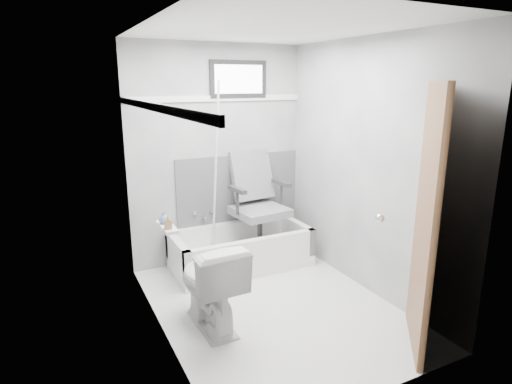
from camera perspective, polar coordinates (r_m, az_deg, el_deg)
floor at (r=4.06m, az=2.28°, el=-14.95°), size 2.60×2.60×0.00m
ceiling at (r=3.56m, az=2.69°, el=21.05°), size 2.60×2.60×0.00m
wall_back at (r=4.78m, az=-5.10°, el=4.88°), size 2.00×0.02×2.40m
wall_front at (r=2.60m, az=16.45°, el=-3.87°), size 2.00×0.02×2.40m
wall_left at (r=3.27m, az=-13.08°, el=0.07°), size 0.02×2.60×2.40m
wall_right at (r=4.19m, az=14.56°, el=3.10°), size 0.02×2.60×2.40m
bathtub at (r=4.76m, az=-2.00°, el=-7.53°), size 1.50×0.70×0.42m
office_chair at (r=4.72m, az=0.52°, el=-1.59°), size 0.72×0.72×1.13m
toilet at (r=3.62m, az=-6.19°, el=-12.10°), size 0.45×0.78×0.75m
door at (r=3.39m, az=28.30°, el=-4.32°), size 0.78×0.78×2.00m
window at (r=4.80m, az=-2.38°, el=14.80°), size 0.66×0.04×0.40m
backerboard at (r=4.95m, az=-2.26°, el=0.52°), size 1.50×0.02×0.78m
trim_back at (r=4.70m, az=-5.21°, el=12.32°), size 2.00×0.02×0.06m
trim_left at (r=3.18m, az=-13.49°, el=10.99°), size 0.02×2.60×0.06m
pole at (r=4.54m, az=-5.42°, el=2.44°), size 0.02×0.32×1.93m
shelf at (r=3.40m, az=-11.77°, el=-4.57°), size 0.10×0.32×0.02m
soap_bottle_a at (r=3.30m, az=-11.64°, el=-3.94°), size 0.05×0.05×0.11m
soap_bottle_b at (r=3.43m, az=-12.25°, el=-3.36°), size 0.10×0.10×0.10m
faucet at (r=4.84m, az=-7.00°, el=-2.99°), size 0.26×0.10×0.16m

